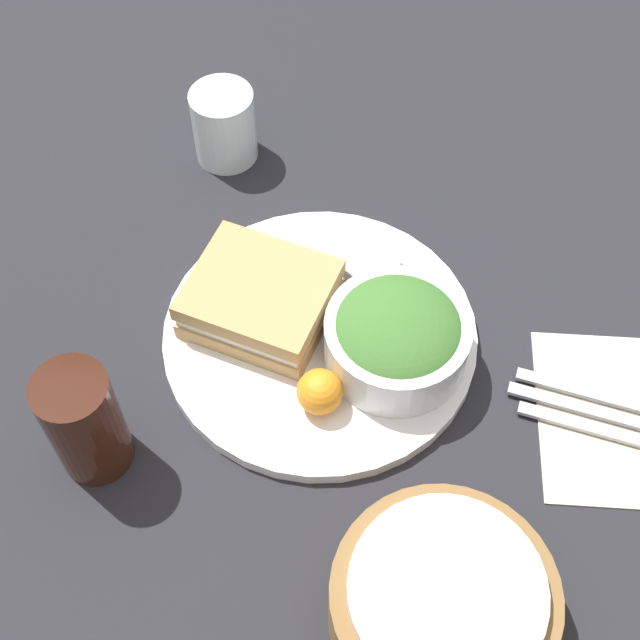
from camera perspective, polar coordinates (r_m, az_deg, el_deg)
The scene contains 13 objects.
ground_plane at distance 0.89m, azimuth -0.00°, elevation -1.26°, with size 4.00×4.00×0.00m, color #232328.
plate at distance 0.88m, azimuth -0.00°, elevation -0.99°, with size 0.31×0.31×0.02m, color white.
sandwich at distance 0.87m, azimuth -3.85°, elevation 1.37°, with size 0.16×0.15×0.05m.
salad_bowl at distance 0.84m, azimuth 4.94°, elevation -1.06°, with size 0.14×0.14×0.07m.
dressing_cup at distance 0.91m, azimuth 3.09°, elevation 3.66°, with size 0.07×0.07×0.03m, color #B7B7BC.
orange_wedge at distance 0.82m, azimuth -0.02°, elevation -4.62°, with size 0.04×0.04×0.04m, color orange.
drink_glass at distance 0.80m, azimuth -14.84°, elevation -6.36°, with size 0.07×0.07×0.12m, color #38190F.
bread_basket at distance 0.75m, azimuth 7.80°, elevation -17.59°, with size 0.18×0.18×0.08m.
napkin at distance 0.89m, azimuth 17.72°, elevation -5.90°, with size 0.12×0.18×0.00m, color beige.
fork at distance 0.89m, azimuth 17.95°, elevation -4.79°, with size 0.18×0.01×0.01m, color #B2B2B7.
knife at distance 0.88m, azimuth 17.79°, elevation -5.76°, with size 0.18×0.01×0.01m, color #B2B2B7.
spoon at distance 0.87m, azimuth 17.63°, elevation -6.76°, with size 0.16×0.01×0.01m, color #B2B2B7.
water_glass at distance 1.03m, azimuth -6.16°, elevation 12.29°, with size 0.07×0.07×0.09m, color silver.
Camera 1 is at (-0.03, 0.48, 0.75)m, focal length 50.00 mm.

